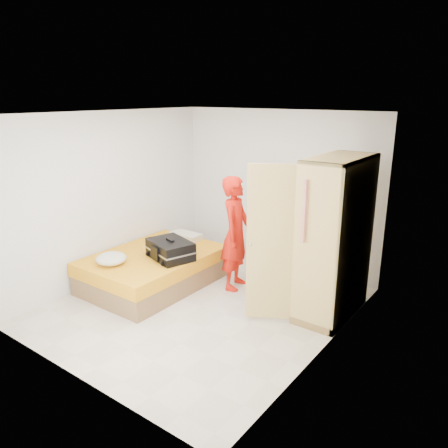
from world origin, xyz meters
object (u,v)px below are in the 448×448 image
Objects in this scene: bed at (154,269)px; wardrobe at (330,243)px; suitcase at (170,250)px; person at (236,233)px; round_cushion at (111,259)px.

bed is 0.96× the size of wardrobe.
bed is 0.51m from suitcase.
suitcase is (0.34, 0.03, 0.38)m from bed.
round_cushion is at bearing 121.89° from person.
bed is 0.74m from round_cushion.
wardrobe is at bearing 35.91° from suitcase.
round_cushion is (-0.18, -0.64, 0.33)m from bed.
person reaches higher than suitcase.
person is (-1.45, -0.03, -0.15)m from wardrobe.
person is 1.83m from round_cushion.
person is (1.05, 0.69, 0.60)m from bed.
person is 1.00m from suitcase.
wardrobe reaches higher than round_cushion.
round_cushion is (-2.68, -1.36, -0.42)m from wardrobe.
wardrobe is 2.58× the size of suitcase.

